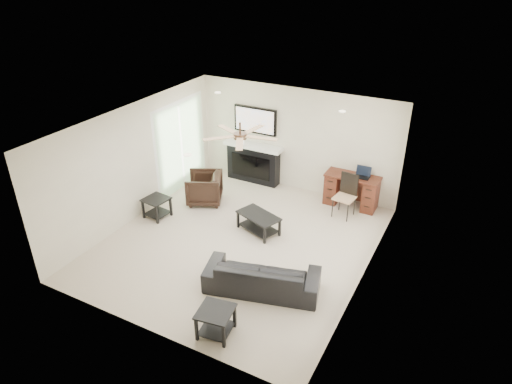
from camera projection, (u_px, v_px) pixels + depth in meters
room_shell at (249, 167)px, 8.39m from camera, size 5.50×5.54×2.52m
sofa at (262, 276)px, 7.80m from camera, size 2.09×1.24×0.57m
armchair at (204, 188)px, 10.52m from camera, size 1.04×1.03×0.72m
coffee_table at (259, 223)px, 9.46m from camera, size 1.02×0.78×0.40m
end_table_near at (216, 322)px, 6.91m from camera, size 0.59×0.59×0.45m
end_table_left at (157, 208)px, 9.98m from camera, size 0.56×0.56×0.45m
fireplace_unit at (253, 146)px, 11.21m from camera, size 1.52×0.34×1.91m
desk at (352, 190)px, 10.37m from camera, size 1.22×0.56×0.76m
desk_chair at (345, 196)px, 9.89m from camera, size 0.47×0.49×0.97m
laptop at (362, 173)px, 10.04m from camera, size 0.33×0.24×0.23m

